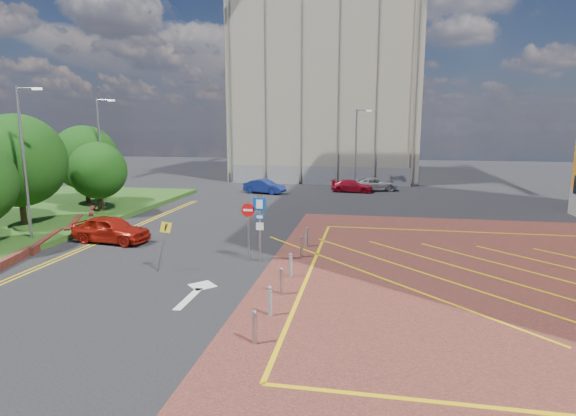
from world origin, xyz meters
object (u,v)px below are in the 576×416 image
(tree_c, at_px, (98,171))
(warning_sign, at_px, (164,240))
(lamp_back, at_px, (357,146))
(car_red_back, at_px, (352,186))
(car_blue_back, at_px, (264,187))
(tree_d, at_px, (85,158))
(car_red_left, at_px, (111,229))
(tree_b, at_px, (18,161))
(sign_cluster, at_px, (256,221))
(car_silver_back, at_px, (374,184))
(lamp_left_far, at_px, (101,148))
(lamp_left_near, at_px, (25,158))

(tree_c, xyz_separation_m, warning_sign, (10.27, -11.24, -1.76))
(lamp_back, height_order, car_red_back, lamp_back)
(tree_c, bearing_deg, car_blue_back, 53.56)
(warning_sign, xyz_separation_m, car_red_back, (7.07, 26.07, -0.84))
(tree_d, bearing_deg, car_red_left, -50.88)
(tree_b, relative_size, lamp_back, 0.84)
(tree_b, bearing_deg, car_blue_back, 57.33)
(sign_cluster, xyz_separation_m, warning_sign, (-3.53, -2.22, -0.52))
(car_blue_back, bearing_deg, tree_d, 144.16)
(lamp_back, bearing_deg, sign_cluster, -97.97)
(car_red_back, bearing_deg, car_silver_back, -50.14)
(sign_cluster, distance_m, warning_sign, 4.20)
(lamp_left_far, distance_m, car_red_back, 22.68)
(warning_sign, height_order, car_red_left, warning_sign)
(car_blue_back, bearing_deg, lamp_left_far, 152.34)
(car_silver_back, bearing_deg, tree_d, 103.85)
(car_red_left, bearing_deg, lamp_back, -19.98)
(car_blue_back, bearing_deg, tree_c, 159.99)
(lamp_left_far, distance_m, car_red_left, 11.50)
(tree_d, distance_m, warning_sign, 19.61)
(lamp_left_far, relative_size, car_red_left, 1.86)
(lamp_back, distance_m, car_blue_back, 10.76)
(lamp_back, bearing_deg, car_blue_back, -146.42)
(tree_c, height_order, car_red_back, tree_c)
(tree_b, relative_size, sign_cluster, 2.11)
(tree_d, relative_size, car_red_left, 1.41)
(car_red_left, height_order, car_blue_back, car_red_left)
(tree_d, height_order, sign_cluster, tree_d)
(sign_cluster, bearing_deg, car_silver_back, 77.39)
(lamp_left_near, distance_m, car_blue_back, 22.32)
(lamp_left_far, height_order, car_red_left, lamp_left_far)
(lamp_left_near, distance_m, lamp_back, 30.80)
(car_red_left, bearing_deg, car_red_back, -22.73)
(car_blue_back, xyz_separation_m, car_red_back, (8.17, 2.42, -0.07))
(sign_cluster, bearing_deg, lamp_left_near, 175.44)
(tree_c, xyz_separation_m, car_silver_back, (19.44, 16.23, -2.56))
(tree_c, height_order, lamp_left_far, lamp_left_far)
(car_blue_back, bearing_deg, car_silver_back, -53.20)
(lamp_back, distance_m, car_red_left, 28.15)
(tree_b, distance_m, lamp_left_near, 4.32)
(warning_sign, xyz_separation_m, car_silver_back, (9.18, 27.47, -0.79))
(tree_c, bearing_deg, lamp_back, 45.68)
(tree_c, height_order, tree_d, tree_d)
(tree_d, xyz_separation_m, lamp_left_far, (2.08, -1.00, 0.79))
(tree_d, xyz_separation_m, lamp_left_near, (4.08, -11.00, 0.79))
(tree_b, xyz_separation_m, car_red_back, (19.34, 19.83, -3.65))
(car_red_left, xyz_separation_m, car_silver_back, (14.33, 23.20, -0.10))
(car_red_left, distance_m, car_red_back, 25.00)
(sign_cluster, bearing_deg, warning_sign, -147.82)
(car_red_back, height_order, car_silver_back, car_silver_back)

